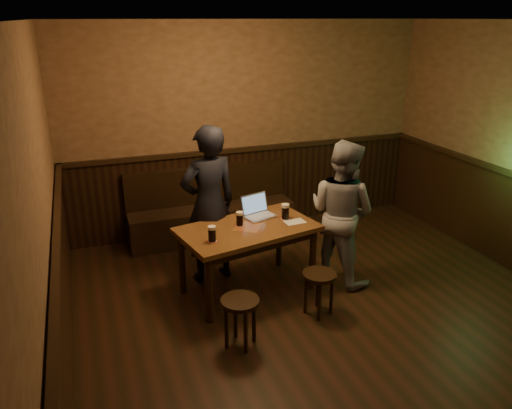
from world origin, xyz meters
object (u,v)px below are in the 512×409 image
object	(u,v)px
bench	(211,215)
laptop	(258,211)
pub_table	(248,236)
stool_right	(319,281)
person_suit	(209,205)
stool_left	(240,309)
person_grey	(341,212)
pint_right	(285,211)
pint_left	(212,234)
pint_mid	(240,219)

from	to	relation	value
bench	laptop	world-z (taller)	laptop
pub_table	stool_right	bearing A→B (deg)	-63.97
stool_right	person_suit	size ratio (longest dim) A/B	0.26
stool_left	laptop	bearing A→B (deg)	62.96
bench	person_suit	size ratio (longest dim) A/B	1.24
stool_right	person_grey	xyz separation A→B (m)	(0.54, 0.58, 0.45)
pint_right	laptop	bearing A→B (deg)	142.98
stool_right	pint_right	world-z (taller)	pint_right
pub_table	stool_right	distance (m)	0.89
bench	pub_table	world-z (taller)	bench
pint_left	person_grey	size ratio (longest dim) A/B	0.10
stool_left	pint_mid	size ratio (longest dim) A/B	3.04
person_suit	bench	bearing A→B (deg)	-115.37
pub_table	laptop	bearing A→B (deg)	39.84
bench	person_grey	bearing A→B (deg)	-56.66
pint_mid	laptop	distance (m)	0.34
pint_mid	bench	bearing A→B (deg)	87.38
person_grey	laptop	bearing A→B (deg)	40.08
pint_left	pint_mid	distance (m)	0.47
person_suit	pint_mid	bearing A→B (deg)	111.80
stool_left	pint_right	xyz separation A→B (m)	(0.84, 0.96, 0.47)
pint_mid	person_suit	distance (m)	0.44
stool_right	pint_mid	distance (m)	1.05
bench	person_suit	bearing A→B (deg)	-105.28
stool_left	person_grey	bearing A→B (deg)	29.21
bench	person_grey	world-z (taller)	person_grey
bench	stool_right	xyz separation A→B (m)	(0.52, -2.20, 0.05)
pub_table	person_grey	distance (m)	1.08
stool_left	stool_right	xyz separation A→B (m)	(0.90, 0.22, -0.01)
stool_left	person_grey	size ratio (longest dim) A/B	0.29
pub_table	laptop	distance (m)	0.37
bench	pint_right	world-z (taller)	bench
stool_right	laptop	size ratio (longest dim) A/B	1.17
stool_right	pint_right	xyz separation A→B (m)	(-0.06, 0.74, 0.48)
stool_left	laptop	world-z (taller)	laptop
person_suit	pint_right	bearing A→B (deg)	144.20
pint_left	stool_right	bearing A→B (deg)	-25.04
pint_left	person_suit	distance (m)	0.67
stool_left	laptop	size ratio (longest dim) A/B	1.22
pint_mid	person_grey	world-z (taller)	person_grey
bench	laptop	distance (m)	1.38
pint_right	person_grey	bearing A→B (deg)	-14.41
stool_left	person_suit	world-z (taller)	person_suit
stool_right	person_suit	xyz separation A→B (m)	(-0.82, 1.10, 0.53)
laptop	stool_right	bearing A→B (deg)	-86.96
bench	person_suit	distance (m)	1.27
laptop	stool_left	bearing A→B (deg)	-132.54
pub_table	pint_right	xyz separation A→B (m)	(0.46, 0.07, 0.19)
bench	pub_table	size ratio (longest dim) A/B	1.42
stool_left	person_suit	distance (m)	1.42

